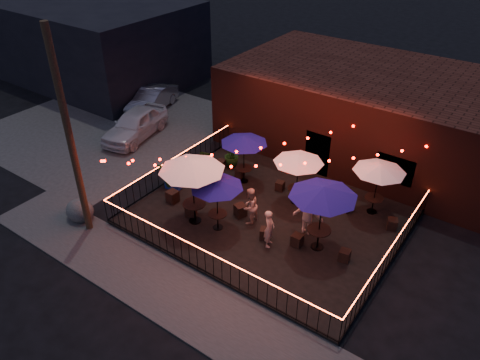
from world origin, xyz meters
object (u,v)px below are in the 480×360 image
Objects in this scene: cafe_table_3 at (299,159)px; cafe_table_5 at (380,168)px; cafe_table_0 at (192,166)px; boulder at (80,211)px; utility_pole at (70,138)px; cooler at (174,178)px; cafe_table_2 at (217,184)px; cafe_table_4 at (323,192)px; cafe_table_1 at (244,140)px.

cafe_table_3 is 1.00× the size of cafe_table_5.
boulder is at bearing -148.59° from cafe_table_0.
utility_pole is 7.73× the size of boulder.
cooler is (-4.89, -2.15, -1.58)m from cafe_table_3.
utility_pole reaches higher than cafe_table_2.
cafe_table_4 is 3.36m from cafe_table_5.
utility_pole reaches higher than cafe_table_3.
cafe_table_1 is 0.98× the size of cafe_table_5.
cafe_table_3 is (2.69, -0.04, -0.01)m from cafe_table_1.
cooler is at bearing 161.36° from cafe_table_2.
cafe_table_1 is (3.10, 6.15, -1.78)m from utility_pole.
cooler is (-2.30, 1.30, -2.05)m from cafe_table_0.
cafe_table_4 reaches higher than cafe_table_3.
cafe_table_5 is at bearing 44.95° from cafe_table_2.
utility_pole reaches higher than boulder.
cafe_table_0 is 2.68× the size of boulder.
boulder is (-6.57, -5.89, -1.81)m from cafe_table_3.
cafe_table_0 reaches higher than cafe_table_3.
cafe_table_0 reaches higher than boulder.
utility_pole is 3.06× the size of cafe_table_5.
cafe_table_2 is (1.10, -3.31, -0.04)m from cafe_table_1.
cooler reaches higher than boulder.
cafe_table_5 is at bearing 40.38° from cafe_table_0.
cafe_table_3 is 2.54× the size of boulder.
cafe_table_2 is 0.98× the size of cafe_table_4.
cafe_table_0 is 4.89m from cafe_table_4.
cafe_table_0 is 7.20m from cafe_table_5.
cafe_table_3 is (1.59, 3.27, 0.03)m from cafe_table_2.
cafe_table_5 is at bearing 36.85° from boulder.
cafe_table_5 is (5.48, 4.66, -0.46)m from cafe_table_0.
cafe_table_0 is 3.35m from cooler.
cafe_table_0 is (3.20, 2.65, -1.32)m from utility_pole.
cafe_table_5 is at bearing 76.21° from cafe_table_4.
utility_pole is 8.98m from cafe_table_4.
cafe_table_0 is at bearing 39.57° from utility_pole.
utility_pole is at bearing -145.98° from cafe_table_2.
cooler is (0.90, 3.95, -3.37)m from utility_pole.
cooler is 4.10m from boulder.
cafe_table_0 is 1.05× the size of cafe_table_2.
cafe_table_4 is at bearing -11.43° from cooler.
utility_pole is 8.44× the size of cooler.
cafe_table_4 is 1.03× the size of cafe_table_5.
cafe_table_0 is 2.92× the size of cooler.
cafe_table_3 is (5.79, 6.10, -1.79)m from utility_pole.
cafe_table_1 is 0.97× the size of cafe_table_2.
cafe_table_3 is 2.94m from cafe_table_4.
cafe_table_2 is at bearing -135.05° from cafe_table_5.
utility_pole is 3.69m from boulder.
cooler is at bearing 77.16° from utility_pole.
cafe_table_1 is 5.69m from cafe_table_5.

